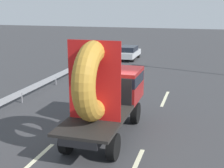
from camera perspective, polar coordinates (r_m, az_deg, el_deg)
ground_plane at (r=12.79m, az=-1.74°, el=-8.99°), size 120.00×120.00×0.00m
flatbed_truck at (r=12.09m, az=-0.96°, el=-1.01°), size 2.02×5.58×3.94m
distant_sedan at (r=29.77m, az=3.05°, el=5.87°), size 1.67×3.89×1.27m
guardrail at (r=18.75m, az=-13.15°, el=-0.02°), size 0.10×16.05×0.71m
lane_dash_left_near at (r=11.15m, az=-13.59°, el=-13.09°), size 0.16×2.19×0.01m
lane_dash_left_far at (r=18.11m, az=-0.77°, el=-1.87°), size 0.16×2.36×0.01m
lane_dash_right_near at (r=10.50m, az=4.51°, el=-14.52°), size 0.16×2.16×0.01m
lane_dash_right_far at (r=17.50m, az=9.77°, el=-2.67°), size 0.16×2.96×0.01m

